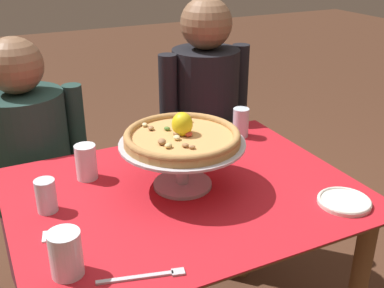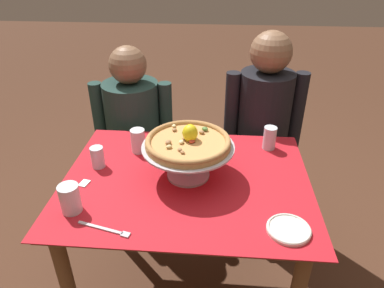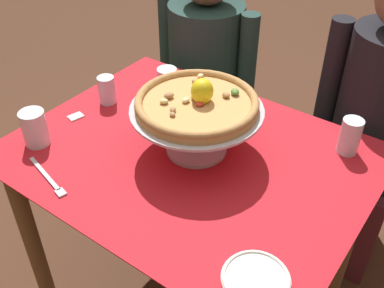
{
  "view_description": "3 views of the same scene",
  "coord_description": "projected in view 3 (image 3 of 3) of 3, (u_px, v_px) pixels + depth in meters",
  "views": [
    {
      "loc": [
        -0.55,
        -1.19,
        1.52
      ],
      "look_at": [
        0.06,
        0.08,
        0.88
      ],
      "focal_mm": 43.75,
      "sensor_mm": 36.0,
      "label": 1
    },
    {
      "loc": [
        0.13,
        -1.26,
        1.69
      ],
      "look_at": [
        0.02,
        0.11,
        0.88
      ],
      "focal_mm": 32.93,
      "sensor_mm": 36.0,
      "label": 2
    },
    {
      "loc": [
        0.66,
        -0.89,
        1.66
      ],
      "look_at": [
        -0.0,
        0.02,
        0.79
      ],
      "focal_mm": 42.71,
      "sensor_mm": 36.0,
      "label": 3
    }
  ],
  "objects": [
    {
      "name": "diner_left",
      "position": [
        205.0,
        84.0,
        2.16
      ],
      "size": [
        0.49,
        0.36,
        1.17
      ],
      "color": "maroon",
      "rests_on": "ground"
    },
    {
      "name": "pizza_stand",
      "position": [
        197.0,
        121.0,
        1.38
      ],
      "size": [
        0.4,
        0.4,
        0.16
      ],
      "color": "#B7B7C1",
      "rests_on": "dining_table"
    },
    {
      "name": "water_glass_side_left",
      "position": [
        107.0,
        91.0,
        1.64
      ],
      "size": [
        0.06,
        0.06,
        0.1
      ],
      "color": "silver",
      "rests_on": "dining_table"
    },
    {
      "name": "dinner_fork",
      "position": [
        49.0,
        178.0,
        1.33
      ],
      "size": [
        0.21,
        0.07,
        0.01
      ],
      "color": "#B7B7C1",
      "rests_on": "dining_table"
    },
    {
      "name": "pizza",
      "position": [
        197.0,
        102.0,
        1.34
      ],
      "size": [
        0.37,
        0.37,
        0.09
      ],
      "color": "tan",
      "rests_on": "pizza_stand"
    },
    {
      "name": "water_glass_back_left",
      "position": [
        167.0,
        86.0,
        1.66
      ],
      "size": [
        0.07,
        0.07,
        0.12
      ],
      "color": "white",
      "rests_on": "dining_table"
    },
    {
      "name": "diner_right",
      "position": [
        370.0,
        141.0,
        1.73
      ],
      "size": [
        0.46,
        0.34,
        1.28
      ],
      "color": "maroon",
      "rests_on": "ground"
    },
    {
      "name": "side_plate",
      "position": [
        256.0,
        279.0,
        1.05
      ],
      "size": [
        0.16,
        0.16,
        0.02
      ],
      "color": "silver",
      "rests_on": "dining_table"
    },
    {
      "name": "water_glass_front_left",
      "position": [
        35.0,
        130.0,
        1.44
      ],
      "size": [
        0.08,
        0.08,
        0.12
      ],
      "color": "silver",
      "rests_on": "dining_table"
    },
    {
      "name": "dining_table",
      "position": [
        189.0,
        184.0,
        1.51
      ],
      "size": [
        1.09,
        0.85,
        0.76
      ],
      "color": "brown",
      "rests_on": "ground"
    },
    {
      "name": "water_glass_back_right",
      "position": [
        350.0,
        138.0,
        1.4
      ],
      "size": [
        0.06,
        0.06,
        0.12
      ],
      "color": "silver",
      "rests_on": "dining_table"
    },
    {
      "name": "sugar_packet",
      "position": [
        76.0,
        117.0,
        1.59
      ],
      "size": [
        0.05,
        0.06,
        0.0
      ],
      "primitive_type": "cube",
      "rotation": [
        0.0,
        0.0,
        1.33
      ],
      "color": "white",
      "rests_on": "dining_table"
    }
  ]
}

